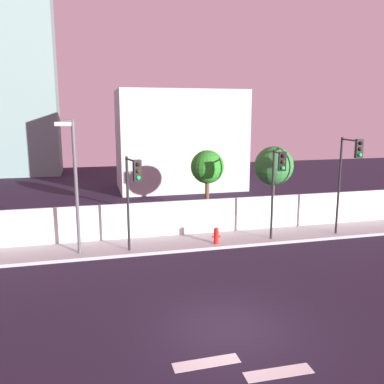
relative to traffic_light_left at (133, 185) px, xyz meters
name	(u,v)px	position (x,y,z in m)	size (l,w,h in m)	color
ground_plane	(229,328)	(2.11, -6.73, -3.39)	(80.00, 80.00, 0.00)	#231A2C
sidewalk	(174,244)	(2.11, 1.47, -3.32)	(36.00, 2.40, 0.15)	#9D9D9D
perimeter_wall	(169,218)	(2.11, 2.76, -2.34)	(36.00, 0.18, 1.80)	silver
traffic_light_left	(133,185)	(0.00, 0.00, 0.00)	(0.54, 1.73, 4.41)	black
traffic_light_center	(349,166)	(10.72, -0.01, 0.48)	(0.38, 1.86, 5.11)	black
traffic_light_right	(278,176)	(6.98, 0.21, 0.08)	(0.36, 1.36, 4.55)	black
street_lamp_curbside	(74,175)	(-2.47, 0.71, 0.41)	(0.69, 2.13, 6.06)	#4C4C51
fire_hydrant	(216,235)	(4.08, 0.74, -2.80)	(0.44, 0.26, 0.83)	red
roadside_tree_leftmost	(207,168)	(4.63, 4.23, 0.05)	(1.87, 1.87, 4.43)	brown
roadside_tree_midleft	(274,166)	(8.70, 4.23, 0.02)	(2.28, 2.28, 4.57)	brown
low_building_distant	(180,140)	(5.86, 16.76, 0.78)	(10.54, 6.00, 8.34)	#AFAFAF
tower_on_skyline	(18,12)	(-7.95, 28.76, 12.96)	(6.42, 5.00, 32.71)	gray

